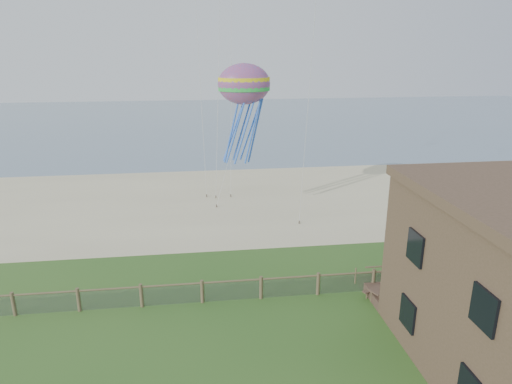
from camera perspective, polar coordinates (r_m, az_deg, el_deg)
ground at (r=19.32m, az=3.35°, el=-22.19°), size 160.00×160.00×0.00m
sand_beach at (r=38.70m, az=-2.72°, el=-1.02°), size 72.00×20.00×0.02m
ocean at (r=81.55m, az=-5.41°, el=8.83°), size 160.00×68.00×0.02m
chainlink_fence at (r=23.89m, az=0.64°, el=-12.01°), size 36.20×0.20×1.25m
motel_deck at (r=28.00m, az=28.82°, el=-10.38°), size 15.00×2.00×0.50m
picnic_table at (r=24.72m, az=15.97°, el=-12.03°), size 2.37×2.12×0.82m
octopus_kite at (r=32.40m, az=-1.46°, el=9.99°), size 3.64×2.61×7.40m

